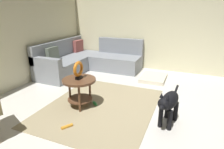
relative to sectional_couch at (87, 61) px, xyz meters
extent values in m
cube|color=silver|center=(-1.99, -2.02, -0.34)|extent=(6.00, 6.00, 0.10)
cube|color=beige|center=(0.95, -2.02, 1.06)|extent=(0.12, 6.00, 2.70)
cube|color=tan|center=(-1.84, -1.32, -0.28)|extent=(2.30, 1.90, 0.01)
cube|color=gray|center=(-0.26, 0.38, -0.08)|extent=(2.20, 0.85, 0.42)
cube|color=gray|center=(-0.26, 0.74, 0.36)|extent=(2.20, 0.14, 0.46)
cube|color=gray|center=(0.42, -0.74, -0.08)|extent=(0.85, 1.40, 0.42)
cube|color=gray|center=(0.77, -0.74, 0.36)|extent=(0.14, 1.40, 0.46)
cube|color=gray|center=(-1.28, 0.38, 0.24)|extent=(0.16, 0.85, 0.22)
cube|color=#994C47|center=(0.49, 0.59, 0.30)|extent=(0.39, 0.17, 0.38)
cube|color=slate|center=(-0.76, 0.59, 0.30)|extent=(0.38, 0.17, 0.39)
cylinder|color=brown|center=(-1.96, -0.96, 0.23)|extent=(0.60, 0.60, 0.04)
cylinder|color=brown|center=(-1.96, -0.96, -0.14)|extent=(0.45, 0.45, 0.02)
cylinder|color=brown|center=(-1.96, -0.75, -0.04)|extent=(0.04, 0.04, 0.50)
cylinder|color=brown|center=(-2.15, -1.07, -0.04)|extent=(0.04, 0.04, 0.50)
cylinder|color=brown|center=(-1.78, -1.07, -0.04)|extent=(0.04, 0.04, 0.50)
cube|color=black|center=(-1.96, -0.96, 0.28)|extent=(0.12, 0.08, 0.05)
torus|color=orange|center=(-1.96, -0.96, 0.44)|extent=(0.28, 0.06, 0.28)
cube|color=beige|center=(-0.01, -1.94, -0.24)|extent=(0.80, 0.60, 0.09)
cylinder|color=black|center=(-2.08, -2.58, -0.13)|extent=(0.07, 0.07, 0.32)
cylinder|color=black|center=(-2.06, -2.44, -0.13)|extent=(0.07, 0.07, 0.32)
cylinder|color=black|center=(-1.78, -2.63, -0.13)|extent=(0.07, 0.07, 0.32)
cylinder|color=black|center=(-1.75, -2.49, -0.13)|extent=(0.07, 0.07, 0.32)
ellipsoid|color=black|center=(-1.92, -2.54, 0.12)|extent=(0.55, 0.31, 0.24)
sphere|color=black|center=(-2.21, -2.48, 0.19)|extent=(0.17, 0.17, 0.17)
ellipsoid|color=black|center=(-2.29, -2.47, 0.17)|extent=(0.13, 0.09, 0.07)
cone|color=black|center=(-2.21, -2.53, 0.30)|extent=(0.06, 0.06, 0.07)
cone|color=black|center=(-2.19, -2.44, 0.30)|extent=(0.06, 0.06, 0.07)
cylinder|color=black|center=(-1.61, -2.59, 0.16)|extent=(0.20, 0.07, 0.16)
cylinder|color=orange|center=(-2.64, -1.14, -0.26)|extent=(0.18, 0.14, 0.05)
ellipsoid|color=green|center=(-1.82, -1.19, -0.26)|extent=(0.16, 0.17, 0.06)
camera|label=1|loc=(-4.69, -2.73, 1.44)|focal=30.75mm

